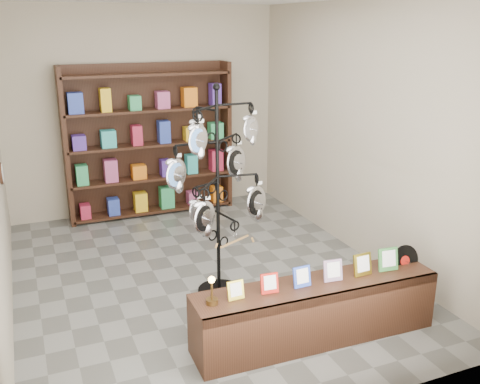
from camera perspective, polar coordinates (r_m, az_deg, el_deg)
name	(u,v)px	position (r m, az deg, el deg)	size (l,w,h in m)	color
ground	(202,274)	(6.17, -4.04, -8.76)	(5.00, 5.00, 0.00)	slate
room_envelope	(199,112)	(5.60, -4.45, 8.48)	(5.00, 5.00, 5.00)	#AA9B89
display_tree	(218,177)	(5.32, -2.41, 1.58)	(1.19, 1.19, 2.19)	black
front_shelf	(316,311)	(4.93, 8.09, -12.45)	(2.26, 0.51, 0.79)	black
back_shelving	(150,145)	(7.93, -9.58, 4.92)	(2.42, 0.36, 2.20)	black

